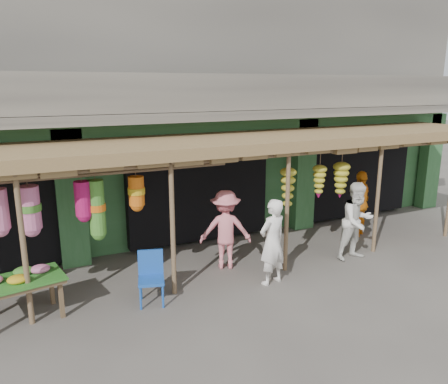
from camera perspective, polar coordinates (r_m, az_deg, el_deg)
name	(u,v)px	position (r m, az deg, el deg)	size (l,w,h in m)	color
ground	(239,275)	(9.30, 2.01, -10.75)	(80.00, 80.00, 0.00)	#514C47
building	(162,102)	(12.97, -8.06, 11.51)	(16.40, 6.80, 7.00)	gray
awning	(216,148)	(9.20, -1.02, 5.78)	(14.00, 2.70, 2.79)	brown
flower_table	(18,282)	(8.13, -25.33, -10.55)	(1.57, 1.09, 0.86)	brown
blue_chair	(151,274)	(8.14, -9.51, -10.54)	(0.56, 0.57, 0.96)	#1A4DAD
person_front	(272,242)	(8.66, 6.32, -6.51)	(0.63, 0.42, 1.74)	white
person_right	(357,221)	(10.24, 17.01, -3.67)	(0.87, 0.68, 1.78)	silver
person_vendor	(360,203)	(11.91, 17.37, -1.42)	(1.01, 0.42, 1.73)	orange
person_shopper	(226,229)	(9.36, 0.20, -4.92)	(1.11, 0.64, 1.72)	pink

